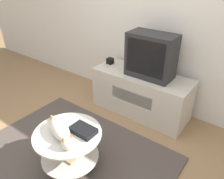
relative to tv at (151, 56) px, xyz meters
name	(u,v)px	position (x,y,z in m)	size (l,w,h in m)	color
ground_plane	(69,160)	(-0.24, -1.27, -0.87)	(12.00, 12.00, 0.00)	#93704C
wall_back	(150,14)	(-0.24, 0.33, 0.43)	(8.00, 0.05, 2.60)	silver
rug	(69,159)	(-0.24, -1.27, -0.86)	(2.09, 1.59, 0.02)	#4C423D
tv_stand	(141,93)	(-0.10, -0.01, -0.58)	(1.34, 0.52, 0.59)	beige
tv	(151,56)	(0.00, 0.00, 0.00)	(0.59, 0.32, 0.56)	#232326
speaker	(110,61)	(-0.66, 0.02, -0.24)	(0.08, 0.08, 0.08)	black
coffee_table	(69,145)	(-0.15, -1.32, -0.56)	(0.66, 0.66, 0.44)	#B2B2B7
dvd_box	(83,130)	(-0.03, -1.22, -0.39)	(0.24, 0.16, 0.05)	black
cat	(61,131)	(-0.15, -1.38, -0.35)	(0.54, 0.28, 0.14)	silver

